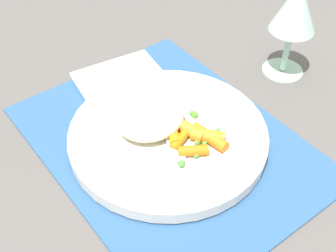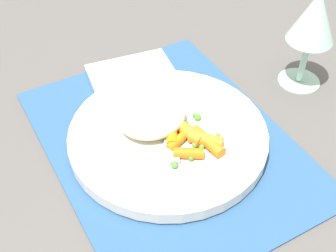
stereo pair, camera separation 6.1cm
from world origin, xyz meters
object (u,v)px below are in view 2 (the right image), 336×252
Objects in this scene: fork at (167,121)px; wine_glass at (314,20)px; plate at (168,136)px; rice_mound at (152,117)px; carrot_portion at (192,139)px; napkin at (133,75)px.

wine_glass is (-0.00, 0.24, 0.08)m from fork.
rice_mound is (-0.02, -0.01, 0.02)m from plate.
carrot_portion is 0.56× the size of wine_glass.
rice_mound is at bearing -151.80° from carrot_portion.
napkin is (-0.13, 0.01, -0.02)m from fork.
plate is 1.45× the size of fork.
rice_mound reaches higher than plate.
fork is at bearing 157.65° from plate.
rice_mound reaches higher than carrot_portion.
wine_glass reaches higher than napkin.
plate is 3.04× the size of carrot_portion.
wine_glass is 1.19× the size of napkin.
wine_glass is at bearing 90.39° from fork.
plate is at bearing 30.86° from rice_mound.
wine_glass is at bearing 102.36° from carrot_portion.
carrot_portion is (0.06, 0.03, -0.01)m from rice_mound.
fork is (0.01, 0.02, -0.01)m from rice_mound.
fork is 0.25m from wine_glass.
napkin is at bearing -120.11° from wine_glass.
napkin is at bearing 179.06° from carrot_portion.
wine_glass is at bearing 59.89° from napkin.
rice_mound reaches higher than fork.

